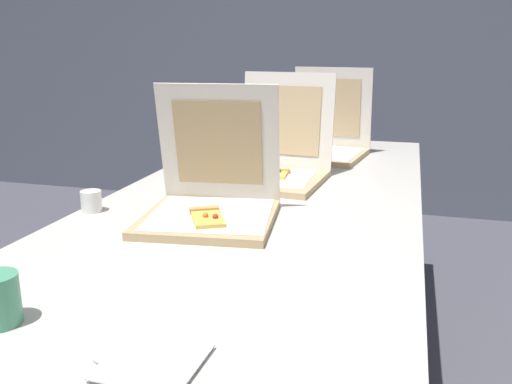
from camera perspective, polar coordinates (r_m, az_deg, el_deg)
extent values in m
cube|color=slate|center=(4.07, 9.93, 16.31)|extent=(10.00, 0.10, 2.60)
cube|color=beige|center=(1.79, 0.89, -0.86)|extent=(0.99, 2.32, 0.03)
cylinder|color=gray|center=(3.01, -1.60, -1.37)|extent=(0.04, 0.04, 0.70)
cylinder|color=gray|center=(2.88, 14.71, -2.63)|extent=(0.04, 0.04, 0.70)
cube|color=tan|center=(1.52, -4.97, -2.80)|extent=(0.40, 0.40, 0.02)
cube|color=silver|center=(1.52, -4.75, -2.29)|extent=(0.38, 0.38, 0.00)
cube|color=silver|center=(1.61, -3.91, 5.07)|extent=(0.36, 0.12, 0.35)
cube|color=tan|center=(1.61, -3.98, 5.08)|extent=(0.26, 0.08, 0.25)
cube|color=#E5B74C|center=(1.47, -5.07, -2.78)|extent=(0.13, 0.16, 0.01)
cube|color=tan|center=(1.53, -5.41, -1.89)|extent=(0.08, 0.06, 0.02)
sphere|color=orange|center=(1.46, -5.29, -2.45)|extent=(0.02, 0.02, 0.02)
sphere|color=red|center=(1.45, -4.26, -2.58)|extent=(0.02, 0.02, 0.02)
cube|color=tan|center=(1.95, 1.49, 1.27)|extent=(0.39, 0.39, 0.02)
cube|color=silver|center=(1.95, 1.48, 1.66)|extent=(0.29, 0.29, 0.00)
cube|color=silver|center=(2.10, 3.30, 7.50)|extent=(0.36, 0.07, 0.36)
cube|color=tan|center=(2.09, 3.27, 7.47)|extent=(0.26, 0.05, 0.26)
cube|color=#EAC156|center=(1.95, 2.29, 1.81)|extent=(0.07, 0.11, 0.01)
cube|color=tan|center=(2.00, 2.51, 2.25)|extent=(0.07, 0.03, 0.02)
sphere|color=#2D6628|center=(1.97, 2.40, 2.22)|extent=(0.02, 0.02, 0.02)
sphere|color=red|center=(1.96, 2.10, 2.18)|extent=(0.02, 0.02, 0.02)
cube|color=tan|center=(2.41, 6.72, 3.87)|extent=(0.40, 0.40, 0.02)
cube|color=silver|center=(2.41, 6.83, 4.16)|extent=(0.36, 0.36, 0.00)
cube|color=silver|center=(2.54, 7.99, 8.74)|extent=(0.36, 0.08, 0.36)
cube|color=tan|center=(2.53, 7.97, 8.74)|extent=(0.26, 0.05, 0.26)
cylinder|color=white|center=(1.68, -16.81, -0.92)|extent=(0.06, 0.06, 0.06)
cylinder|color=white|center=(1.92, -7.76, 1.56)|extent=(0.06, 0.06, 0.06)
cylinder|color=white|center=(2.22, -2.62, 3.54)|extent=(0.06, 0.06, 0.06)
cube|color=white|center=(0.91, -10.94, -16.88)|extent=(0.16, 0.16, 0.00)
cube|color=white|center=(0.91, -10.83, -16.45)|extent=(0.17, 0.17, 0.00)
cube|color=white|center=(0.90, -10.68, -16.94)|extent=(0.15, 0.15, 0.00)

